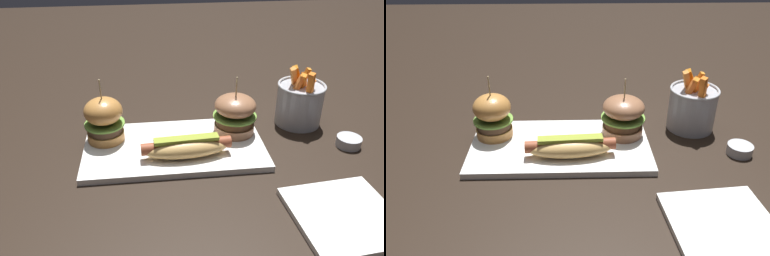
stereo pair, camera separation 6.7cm
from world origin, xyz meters
The scene contains 8 objects.
ground_plane centered at (0.00, 0.00, 0.00)m, with size 3.00×3.00×0.00m, color black.
platter_main centered at (0.00, 0.00, 0.01)m, with size 0.40×0.22×0.01m, color white.
hot_dog centered at (0.02, -0.05, 0.04)m, with size 0.19×0.07×0.05m.
slider_left centered at (-0.15, 0.04, 0.07)m, with size 0.09×0.09×0.15m.
slider_right centered at (0.14, 0.04, 0.06)m, with size 0.10×0.10×0.14m.
fries_bucket centered at (0.32, 0.09, 0.06)m, with size 0.12×0.12×0.15m.
sauce_ramekin centered at (0.40, -0.03, 0.01)m, with size 0.06×0.06×0.02m.
side_plate centered at (0.28, -0.26, 0.01)m, with size 0.18×0.18×0.01m, color white.
Camera 1 is at (-0.05, -0.72, 0.48)m, focal length 35.86 mm.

